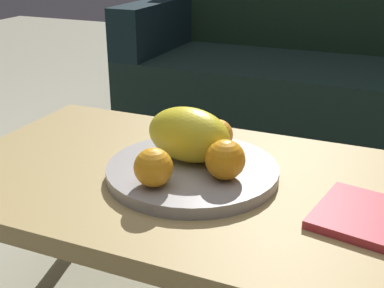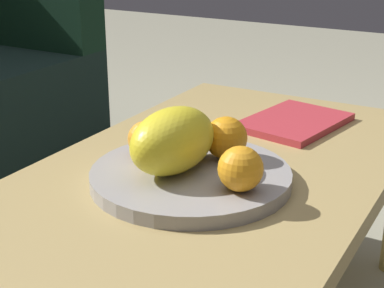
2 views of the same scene
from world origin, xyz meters
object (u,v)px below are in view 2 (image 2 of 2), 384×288
at_px(orange_right, 226,138).
at_px(banana_bunch, 177,150).
at_px(orange_left, 146,139).
at_px(fruit_bowl, 192,177).
at_px(magazine, 294,122).
at_px(melon_large_front, 173,140).
at_px(orange_front, 241,169).
at_px(coffee_table, 202,196).

height_order(orange_right, banana_bunch, orange_right).
distance_m(orange_left, orange_right, 0.15).
relative_size(fruit_bowl, magazine, 1.44).
bearing_deg(banana_bunch, fruit_bowl, -110.20).
xyz_separation_m(melon_large_front, orange_right, (0.10, -0.05, -0.02)).
height_order(orange_left, magazine, orange_left).
bearing_deg(magazine, melon_large_front, -179.79).
bearing_deg(fruit_bowl, orange_left, 81.42).
bearing_deg(orange_front, banana_bunch, 72.33).
bearing_deg(orange_right, melon_large_front, 152.25).
relative_size(orange_right, magazine, 0.32).
xyz_separation_m(coffee_table, magazine, (0.35, -0.05, 0.05)).
distance_m(melon_large_front, magazine, 0.43).
relative_size(melon_large_front, magazine, 0.75).
xyz_separation_m(fruit_bowl, orange_left, (0.02, 0.11, 0.05)).
height_order(fruit_bowl, orange_front, orange_front).
xyz_separation_m(orange_front, orange_right, (0.12, 0.08, 0.00)).
bearing_deg(orange_left, melon_large_front, -113.94).
bearing_deg(banana_bunch, magazine, -12.78).
bearing_deg(orange_front, coffee_table, 55.35).
bearing_deg(orange_left, banana_bunch, -91.64).
height_order(coffee_table, fruit_bowl, fruit_bowl).
bearing_deg(orange_left, magazine, -22.33).
xyz_separation_m(fruit_bowl, banana_bunch, (0.01, 0.04, 0.04)).
relative_size(melon_large_front, orange_right, 2.34).
distance_m(fruit_bowl, orange_left, 0.12).
height_order(coffee_table, banana_bunch, banana_bunch).
relative_size(orange_front, orange_left, 1.10).
xyz_separation_m(coffee_table, orange_right, (0.04, -0.03, 0.11)).
relative_size(orange_left, orange_right, 0.86).
distance_m(melon_large_front, orange_right, 0.12).
bearing_deg(fruit_bowl, orange_front, -106.76).
height_order(fruit_bowl, orange_right, orange_right).
height_order(orange_front, magazine, orange_front).
bearing_deg(coffee_table, orange_front, -124.65).
distance_m(fruit_bowl, banana_bunch, 0.06).
relative_size(banana_bunch, magazine, 0.68).
bearing_deg(orange_right, orange_front, -144.03).
height_order(fruit_bowl, magazine, fruit_bowl).
relative_size(orange_front, orange_right, 0.95).
bearing_deg(magazine, orange_front, -161.28).
distance_m(orange_front, magazine, 0.44).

